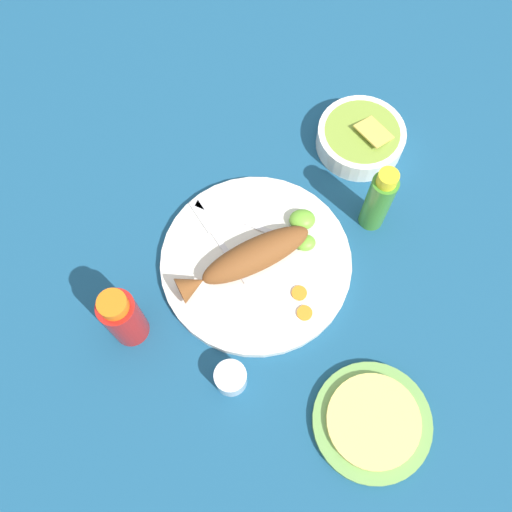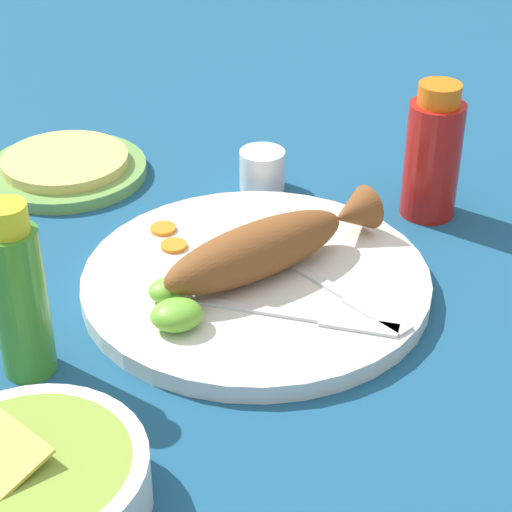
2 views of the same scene
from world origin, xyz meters
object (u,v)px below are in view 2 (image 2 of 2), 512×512
(hot_sauce_bottle_red, at_px, (433,155))
(hot_sauce_bottle_green, at_px, (20,296))
(fork_far, at_px, (309,318))
(tortilla_plate, at_px, (66,171))
(fried_fish, at_px, (270,245))
(main_plate, at_px, (256,282))
(fork_near, at_px, (341,293))
(salt_cup, at_px, (262,172))
(guacamole_bowl, at_px, (33,482))

(hot_sauce_bottle_red, xyz_separation_m, hot_sauce_bottle_green, (0.43, 0.17, 0.00))
(fork_far, relative_size, tortilla_plate, 0.89)
(fried_fish, height_order, hot_sauce_bottle_green, hot_sauce_bottle_green)
(fried_fish, bearing_deg, main_plate, 0.00)
(main_plate, bearing_deg, fork_near, 141.88)
(fork_near, bearing_deg, fried_fish, -166.23)
(hot_sauce_bottle_green, height_order, salt_cup, hot_sauce_bottle_green)
(fork_near, xyz_separation_m, salt_cup, (0.01, -0.25, 0.00))
(main_plate, height_order, fork_far, fork_far)
(fork_far, distance_m, hot_sauce_bottle_green, 0.25)
(fork_far, height_order, hot_sauce_bottle_green, hot_sauce_bottle_green)
(salt_cup, relative_size, tortilla_plate, 0.28)
(fried_fish, xyz_separation_m, fork_far, (-0.01, 0.09, -0.02))
(fork_near, xyz_separation_m, hot_sauce_bottle_red, (-0.15, -0.15, 0.05))
(guacamole_bowl, bearing_deg, fork_far, -148.95)
(main_plate, relative_size, hot_sauce_bottle_red, 2.22)
(fork_near, bearing_deg, fork_far, -80.67)
(fork_near, relative_size, tortilla_plate, 0.90)
(hot_sauce_bottle_green, bearing_deg, fork_near, -176.53)
(fork_far, xyz_separation_m, hot_sauce_bottle_green, (0.24, -0.01, 0.06))
(fried_fish, bearing_deg, salt_cup, -124.79)
(fork_near, height_order, fork_far, same)
(fried_fish, xyz_separation_m, tortilla_plate, (0.18, -0.28, -0.04))
(hot_sauce_bottle_red, height_order, salt_cup, hot_sauce_bottle_red)
(fork_far, distance_m, tortilla_plate, 0.41)
(guacamole_bowl, bearing_deg, fork_near, -148.08)
(fried_fish, xyz_separation_m, hot_sauce_bottle_green, (0.23, 0.08, 0.03))
(guacamole_bowl, bearing_deg, hot_sauce_bottle_red, -142.75)
(fried_fish, height_order, salt_cup, fried_fish)
(main_plate, bearing_deg, hot_sauce_bottle_green, 18.07)
(tortilla_plate, bearing_deg, main_plate, 119.42)
(guacamole_bowl, bearing_deg, tortilla_plate, -96.35)
(fork_far, height_order, salt_cup, salt_cup)
(salt_cup, height_order, tortilla_plate, salt_cup)
(hot_sauce_bottle_green, bearing_deg, hot_sauce_bottle_red, -158.48)
(fork_near, height_order, hot_sauce_bottle_red, hot_sauce_bottle_red)
(main_plate, xyz_separation_m, fork_near, (-0.07, 0.05, 0.01))
(fork_near, xyz_separation_m, guacamole_bowl, (0.29, 0.18, 0.01))
(hot_sauce_bottle_red, bearing_deg, main_plate, 24.77)
(fried_fish, relative_size, guacamole_bowl, 1.48)
(fork_far, bearing_deg, tortilla_plate, 146.10)
(fried_fish, distance_m, salt_cup, 0.20)
(guacamole_bowl, distance_m, tortilla_plate, 0.52)
(fork_near, distance_m, hot_sauce_bottle_red, 0.22)
(salt_cup, bearing_deg, main_plate, 74.19)
(hot_sauce_bottle_red, xyz_separation_m, tortilla_plate, (0.38, -0.18, -0.06))
(fried_fish, bearing_deg, fork_far, 75.77)
(tortilla_plate, bearing_deg, fried_fish, 122.27)
(fried_fish, height_order, fork_far, fried_fish)
(salt_cup, bearing_deg, fork_near, 92.46)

